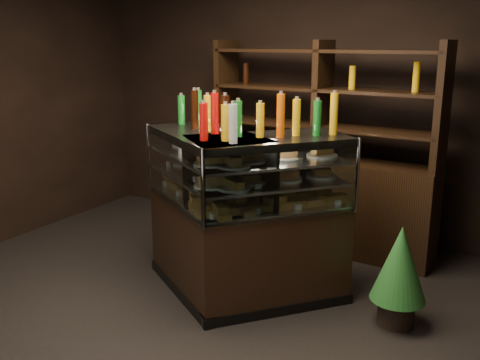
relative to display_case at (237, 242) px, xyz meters
name	(u,v)px	position (x,y,z in m)	size (l,w,h in m)	color
ground	(167,328)	(-0.17, -0.71, -0.45)	(5.00, 5.00, 0.00)	black
room_shell	(157,49)	(-0.17, -0.71, 1.50)	(5.02, 5.02, 3.01)	black
display_case	(237,242)	(0.00, 0.00, 0.00)	(1.79, 1.30, 1.32)	black
food_display	(237,176)	(0.00, -0.01, 0.54)	(1.46, 0.94, 0.41)	gold
bottles_top	(237,116)	(0.00, 0.00, 1.00)	(1.29, 0.80, 0.30)	#D8590A
potted_conifer	(400,262)	(1.24, 0.14, 0.04)	(0.40, 0.40, 0.84)	black
back_shelving	(319,186)	(0.16, 1.34, 0.16)	(2.27, 0.56, 2.00)	black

